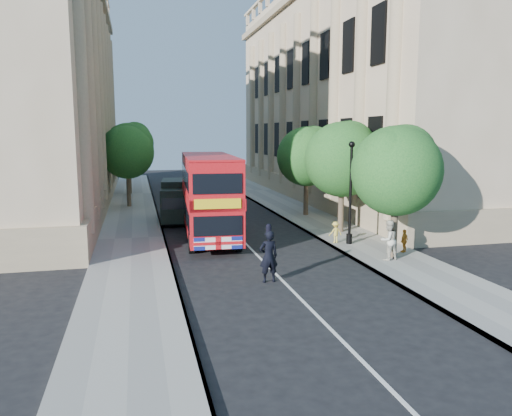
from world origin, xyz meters
TOP-DOWN VIEW (x-y plane):
  - ground at (0.00, 0.00)m, footprint 120.00×120.00m
  - pavement_right at (5.75, 10.00)m, footprint 3.50×80.00m
  - pavement_left at (-5.75, 10.00)m, footprint 3.50×80.00m
  - building_right at (13.80, 24.00)m, footprint 12.00×38.00m
  - building_left at (-13.80, 24.00)m, footprint 12.00×38.00m
  - tree_right_near at (5.84, 3.03)m, footprint 4.00×4.00m
  - tree_right_mid at (5.84, 9.03)m, footprint 4.20×4.20m
  - tree_right_far at (5.84, 15.03)m, footprint 4.00×4.00m
  - tree_left_far at (-5.96, 22.03)m, footprint 4.00×4.00m
  - tree_left_back at (-5.96, 30.03)m, footprint 4.20×4.20m
  - lamp_post at (5.00, 6.00)m, footprint 0.32×0.32m
  - double_decker_bus at (-1.62, 9.60)m, footprint 3.10×9.68m
  - box_van at (-2.91, 14.79)m, footprint 2.36×4.84m
  - police_constable at (-0.57, 1.00)m, footprint 0.77×0.54m
  - woman_pedestrian at (5.33, 2.59)m, footprint 1.02×0.88m
  - child_a at (6.77, 3.71)m, footprint 0.68×0.58m
  - child_b at (4.40, 6.37)m, footprint 0.75×0.48m

SIDE VIEW (x-z plane):
  - ground at x=0.00m, z-range 0.00..0.00m
  - pavement_right at x=5.75m, z-range 0.00..0.12m
  - pavement_left at x=-5.75m, z-range 0.00..0.12m
  - child_b at x=4.40m, z-range 0.12..1.21m
  - child_a at x=6.77m, z-range 0.12..1.21m
  - woman_pedestrian at x=5.33m, z-range 0.12..1.91m
  - police_constable at x=-0.57m, z-range 0.00..2.03m
  - box_van at x=-2.91m, z-range -0.03..2.65m
  - double_decker_bus at x=-1.62m, z-range 0.23..4.64m
  - lamp_post at x=5.00m, z-range -0.07..5.09m
  - tree_right_near at x=5.84m, z-range 1.21..7.29m
  - tree_right_far at x=5.84m, z-range 1.24..7.39m
  - tree_left_far at x=-5.96m, z-range 1.30..7.59m
  - tree_right_mid at x=5.84m, z-range 1.26..7.63m
  - tree_left_back at x=-5.96m, z-range 1.38..8.03m
  - building_right at x=13.80m, z-range 0.00..18.00m
  - building_left at x=-13.80m, z-range 0.00..18.00m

